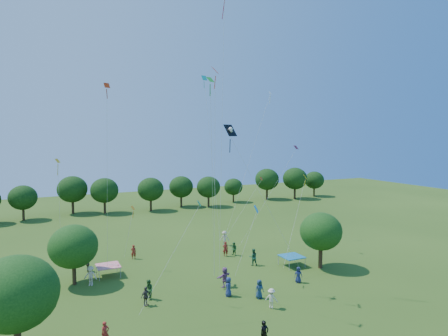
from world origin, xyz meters
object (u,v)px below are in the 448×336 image
near_tree_east (321,231)px  tent_red_stripe (108,266)px  tent_blue (292,256)px  man_in_black (264,334)px  near_tree_west (16,293)px  pirate_kite (232,133)px  near_tree_north (73,246)px  red_high_kite (224,36)px

near_tree_east → tent_red_stripe: 21.71m
tent_blue → man_in_black: size_ratio=1.25×
near_tree_west → pirate_kite: 19.91m
near_tree_north → tent_blue: 21.79m
near_tree_north → tent_blue: bearing=-11.6°
man_in_black → pirate_kite: bearing=71.1°
near_tree_east → tent_blue: (-2.35, 1.77, -2.83)m
tent_blue → red_high_kite: 23.25m
near_tree_west → man_in_black: bearing=-19.9°
tent_red_stripe → man_in_black: 19.16m
man_in_black → pirate_kite: 16.33m
near_tree_west → tent_blue: bearing=16.2°
tent_blue → pirate_kite: (-8.63, -3.13, 12.92)m
man_in_black → red_high_kite: red_high_kite is taller
near_tree_north → pirate_kite: bearing=-30.7°
near_tree_north → near_tree_west: bearing=-110.0°
tent_red_stripe → pirate_kite: bearing=-41.6°
near_tree_west → pirate_kite: bearing=14.2°
tent_red_stripe → red_high_kite: bearing=-38.8°
man_in_black → tent_red_stripe: bearing=106.6°
near_tree_north → tent_blue: near_tree_north is taller
man_in_black → near_tree_west: bearing=155.2°
tent_blue → red_high_kite: red_high_kite is taller
near_tree_west → tent_red_stripe: size_ratio=2.96×
tent_red_stripe → red_high_kite: size_ratio=0.08×
tent_blue → red_high_kite: (-8.93, -2.08, 21.36)m
tent_red_stripe → man_in_black: size_ratio=1.25×
tent_red_stripe → near_tree_north: bearing=-164.8°
near_tree_north → man_in_black: 19.97m
tent_blue → pirate_kite: bearing=-160.1°
near_tree_east → tent_blue: 4.08m
pirate_kite → near_tree_north: bearing=149.3°
near_tree_west → man_in_black: near_tree_west is taller
red_high_kite → near_tree_north: bearing=152.4°
tent_blue → pirate_kite: 15.84m
near_tree_west → near_tree_north: size_ratio=1.17×
near_tree_east → pirate_kite: size_ratio=0.43×
near_tree_west → red_high_kite: (16.53, 5.30, 18.18)m
tent_blue → near_tree_east: bearing=-37.0°
near_tree_west → tent_red_stripe: near_tree_west is taller
near_tree_east → red_high_kite: size_ratio=0.22×
tent_blue → man_in_black: bearing=-131.1°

